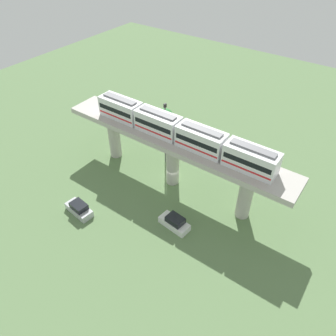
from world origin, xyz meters
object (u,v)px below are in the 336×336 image
(parked_car_silver, at_px, (79,209))
(signal_post, at_px, (165,132))
(parked_car_white, at_px, (175,223))
(tree_near_viaduct, at_px, (165,116))
(train, at_px, (179,131))

(parked_car_silver, relative_size, signal_post, 0.41)
(parked_car_white, xyz_separation_m, tree_near_viaduct, (-18.25, -14.80, 2.17))
(parked_car_silver, height_order, signal_post, signal_post)
(tree_near_viaduct, height_order, signal_post, signal_post)
(signal_post, bearing_deg, parked_car_white, 41.00)
(signal_post, bearing_deg, tree_near_viaduct, -143.80)
(tree_near_viaduct, bearing_deg, parked_car_white, 39.04)
(parked_car_white, xyz_separation_m, parked_car_silver, (5.63, -12.10, 0.00))
(parked_car_white, distance_m, tree_near_viaduct, 23.60)
(parked_car_white, relative_size, tree_near_viaduct, 0.99)
(train, bearing_deg, signal_post, -125.52)
(parked_car_silver, distance_m, tree_near_viaduct, 24.13)
(signal_post, bearing_deg, train, 54.48)
(train, distance_m, parked_car_silver, 17.35)
(parked_car_silver, height_order, tree_near_viaduct, tree_near_viaduct)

